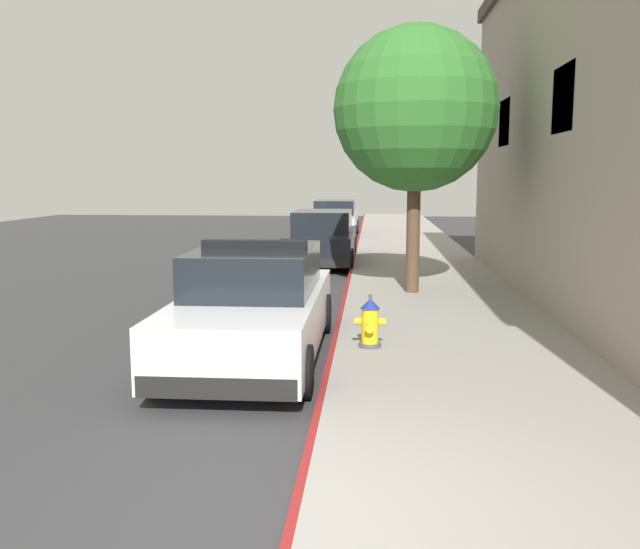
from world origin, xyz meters
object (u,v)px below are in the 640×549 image
object	(u,v)px
parked_car_silver_ahead	(322,239)
street_tree	(415,110)
parked_car_dark_far	(335,220)
fire_hydrant	(370,323)
police_cruiser	(255,306)

from	to	relation	value
parked_car_silver_ahead	street_tree	world-z (taller)	street_tree
parked_car_dark_far	street_tree	size ratio (longest dim) A/B	0.89
fire_hydrant	parked_car_dark_far	bearing A→B (deg)	94.65
police_cruiser	parked_car_silver_ahead	xyz separation A→B (m)	(0.17, 10.65, -0.00)
parked_car_silver_ahead	fire_hydrant	xyz separation A→B (m)	(1.46, -10.49, -0.24)
parked_car_silver_ahead	street_tree	xyz separation A→B (m)	(2.32, -5.73, 3.16)
police_cruiser	parked_car_dark_far	bearing A→B (deg)	89.87
police_cruiser	fire_hydrant	size ratio (longest dim) A/B	6.37
fire_hydrant	parked_car_silver_ahead	bearing A→B (deg)	97.90
parked_car_silver_ahead	police_cruiser	bearing A→B (deg)	-90.94
police_cruiser	fire_hydrant	bearing A→B (deg)	5.52
police_cruiser	parked_car_silver_ahead	size ratio (longest dim) A/B	1.00
parked_car_dark_far	street_tree	xyz separation A→B (m)	(2.45, -14.74, 3.16)
police_cruiser	parked_car_dark_far	distance (m)	19.66
parked_car_silver_ahead	street_tree	distance (m)	6.94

